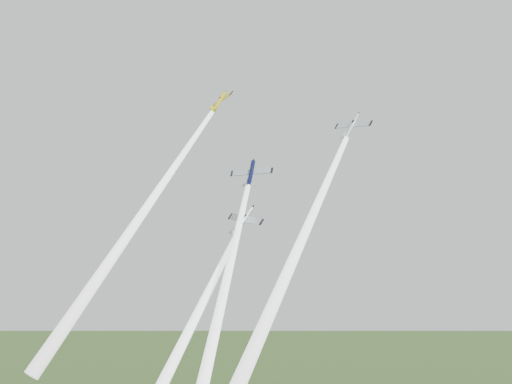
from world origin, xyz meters
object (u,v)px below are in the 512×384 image
plane_navy (251,173)px  plane_silver_right (352,126)px  plane_silver_low (244,221)px  plane_yellow (219,101)px

plane_navy → plane_silver_right: (19.25, 2.93, 7.89)m
plane_navy → plane_silver_low: bearing=-89.9°
plane_silver_right → plane_silver_low: bearing=-141.2°
plane_silver_right → plane_navy: bearing=-155.3°
plane_yellow → plane_silver_low: (12.37, -12.91, -27.29)m
plane_navy → plane_yellow: bearing=134.9°
plane_yellow → plane_silver_right: size_ratio=1.00×
plane_silver_low → plane_silver_right: bearing=37.2°
plane_silver_right → plane_silver_low: size_ratio=0.97×
plane_navy → plane_silver_right: 21.01m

